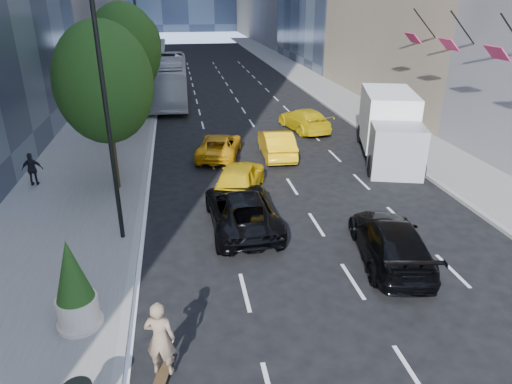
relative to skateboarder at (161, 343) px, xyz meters
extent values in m
plane|color=black|center=(4.92, 3.00, -0.99)|extent=(160.00, 160.00, 0.00)
cube|color=slate|center=(-4.08, 33.00, -0.92)|extent=(6.00, 120.00, 0.15)
cube|color=slate|center=(14.92, 33.00, -0.92)|extent=(4.00, 120.00, 0.15)
cylinder|color=black|center=(-1.58, 7.00, 4.16)|extent=(0.16, 0.16, 10.00)
cylinder|color=black|center=(-1.58, 25.00, 4.16)|extent=(0.16, 0.16, 10.00)
cylinder|color=black|center=(-2.28, 12.00, 0.73)|extent=(0.30, 0.30, 3.15)
ellipsoid|color=#17340E|center=(-2.28, 12.00, 3.99)|extent=(4.20, 4.20, 5.25)
cylinder|color=black|center=(-2.28, 22.00, 0.84)|extent=(0.30, 0.30, 3.38)
ellipsoid|color=#17340E|center=(-2.28, 22.00, 4.33)|extent=(4.50, 4.50, 5.62)
cylinder|color=black|center=(-2.28, 35.00, 0.62)|extent=(0.30, 0.30, 2.93)
ellipsoid|color=#17340E|center=(-2.28, 35.00, 3.64)|extent=(3.90, 3.90, 4.88)
cylinder|color=black|center=(-1.48, 43.00, 1.76)|extent=(0.14, 0.14, 5.20)
imported|color=black|center=(-1.48, 43.00, 3.36)|extent=(2.48, 0.53, 1.00)
cube|color=#BC2B58|center=(15.42, 11.00, 5.01)|extent=(0.64, 1.30, 0.64)
cylinder|color=black|center=(16.07, 15.00, 5.86)|extent=(1.75, 0.08, 1.75)
cube|color=#BC2B58|center=(15.42, 15.00, 5.01)|extent=(0.64, 1.30, 0.64)
cylinder|color=black|center=(16.07, 19.00, 5.86)|extent=(1.75, 0.08, 1.75)
cube|color=#BC2B58|center=(15.42, 19.00, 5.01)|extent=(0.64, 1.30, 0.64)
imported|color=#7A644C|center=(0.00, 0.00, 0.00)|extent=(0.82, 0.64, 1.99)
imported|color=black|center=(2.96, 7.33, -0.24)|extent=(2.63, 5.48, 1.51)
imported|color=black|center=(7.60, 4.00, -0.25)|extent=(2.96, 5.43, 1.49)
imported|color=#E8B80C|center=(3.33, 10.61, -0.22)|extent=(3.22, 4.87, 1.54)
imported|color=yellow|center=(6.12, 15.56, -0.23)|extent=(1.83, 4.69, 1.52)
imported|color=orange|center=(2.92, 16.00, -0.35)|extent=(3.18, 5.02, 1.29)
imported|color=#E0BE0B|center=(9.12, 20.55, -0.26)|extent=(2.94, 5.34, 1.46)
imported|color=#B9BCC0|center=(0.12, 31.51, 0.83)|extent=(3.36, 13.19, 3.66)
cube|color=white|center=(12.50, 15.26, 1.04)|extent=(3.97, 5.60, 2.97)
cube|color=gray|center=(11.43, 11.68, 0.27)|extent=(3.05, 2.83, 2.53)
cylinder|color=black|center=(10.20, 11.59, -0.44)|extent=(0.68, 1.16, 1.10)
cylinder|color=black|center=(12.41, 10.93, -0.44)|extent=(0.68, 1.16, 1.10)
cylinder|color=black|center=(11.89, 17.28, -0.44)|extent=(0.68, 1.16, 1.10)
cylinder|color=black|center=(14.11, 16.62, -0.44)|extent=(0.68, 1.16, 1.10)
imported|color=black|center=(-6.15, 12.93, -0.06)|extent=(0.95, 0.45, 1.58)
cylinder|color=beige|center=(-2.25, 2.10, -0.41)|extent=(1.09, 1.09, 0.87)
cone|color=#17340E|center=(-2.25, 2.10, 0.90)|extent=(0.98, 0.98, 1.75)
camera|label=1|loc=(0.77, -8.59, 7.43)|focal=32.00mm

